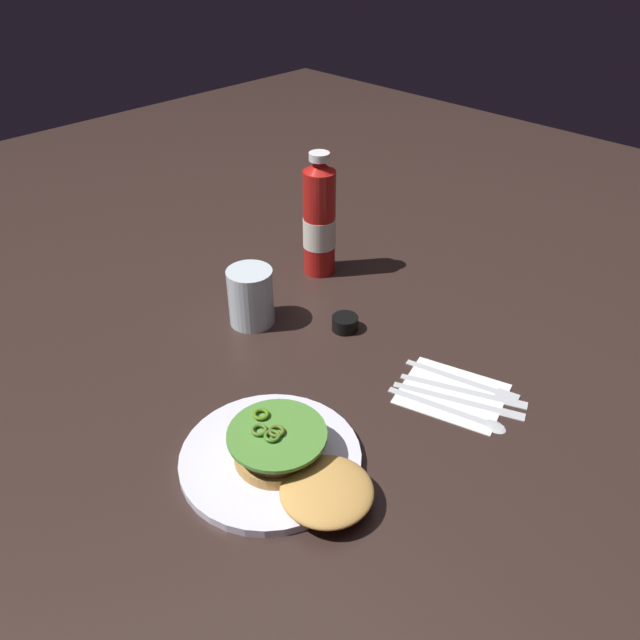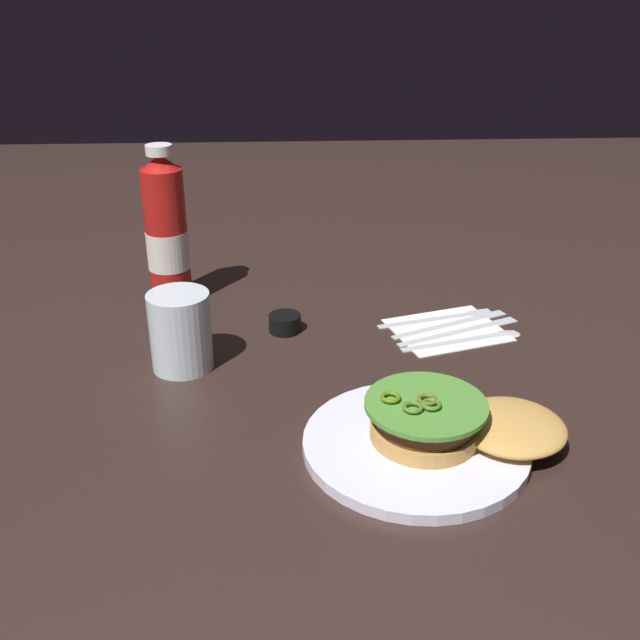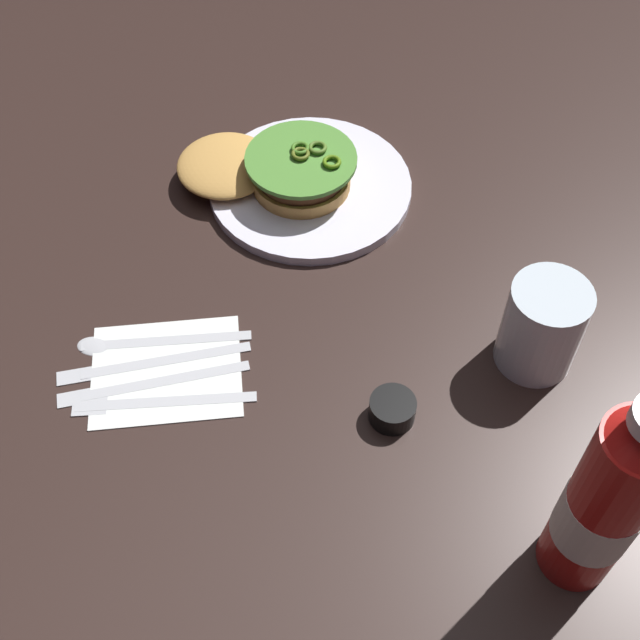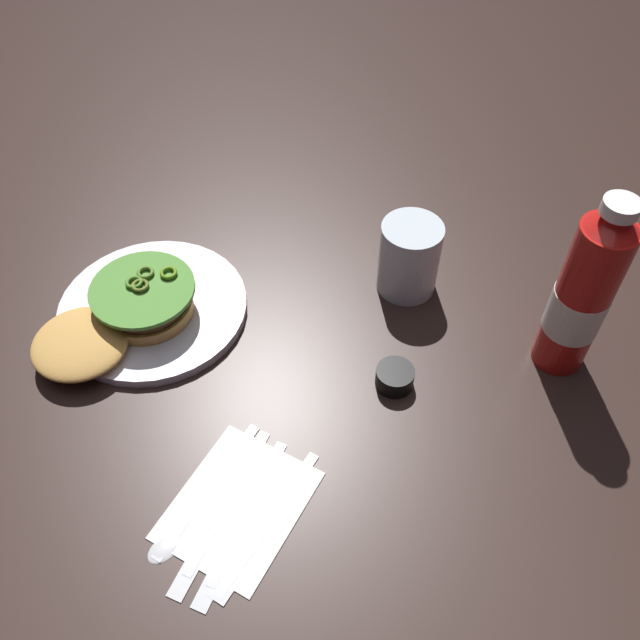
% 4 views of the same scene
% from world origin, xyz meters
% --- Properties ---
extents(ground_plane, '(3.00, 3.00, 0.00)m').
position_xyz_m(ground_plane, '(0.00, 0.00, 0.00)').
color(ground_plane, '#2F201C').
extents(dinner_plate, '(0.26, 0.26, 0.01)m').
position_xyz_m(dinner_plate, '(0.13, -0.16, 0.01)').
color(dinner_plate, white).
rests_on(dinner_plate, ground_plane).
extents(burger_sandwich, '(0.23, 0.14, 0.05)m').
position_xyz_m(burger_sandwich, '(0.17, -0.15, 0.03)').
color(burger_sandwich, '#CA9349').
rests_on(burger_sandwich, dinner_plate).
extents(ketchup_bottle, '(0.07, 0.07, 0.26)m').
position_xyz_m(ketchup_bottle, '(-0.20, 0.27, 0.12)').
color(ketchup_bottle, red).
rests_on(ketchup_bottle, ground_plane).
extents(water_glass, '(0.08, 0.08, 0.11)m').
position_xyz_m(water_glass, '(-0.16, 0.05, 0.05)').
color(water_glass, silver).
rests_on(water_glass, ground_plane).
extents(condiment_cup, '(0.05, 0.05, 0.03)m').
position_xyz_m(condiment_cup, '(-0.02, 0.15, 0.01)').
color(condiment_cup, black).
rests_on(condiment_cup, ground_plane).
extents(napkin, '(0.19, 0.17, 0.00)m').
position_xyz_m(napkin, '(0.23, 0.14, 0.00)').
color(napkin, white).
rests_on(napkin, ground_plane).
extents(spoon_utensil, '(0.19, 0.06, 0.00)m').
position_xyz_m(spoon_utensil, '(0.27, 0.11, 0.00)').
color(spoon_utensil, silver).
rests_on(spoon_utensil, napkin).
extents(butter_knife, '(0.20, 0.09, 0.00)m').
position_xyz_m(butter_knife, '(0.25, 0.14, 0.00)').
color(butter_knife, silver).
rests_on(butter_knife, napkin).
extents(steak_knife, '(0.19, 0.09, 0.00)m').
position_xyz_m(steak_knife, '(0.25, 0.17, 0.00)').
color(steak_knife, silver).
rests_on(steak_knife, napkin).
extents(fork_utensil, '(0.19, 0.06, 0.00)m').
position_xyz_m(fork_utensil, '(0.23, 0.19, 0.00)').
color(fork_utensil, silver).
rests_on(fork_utensil, napkin).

